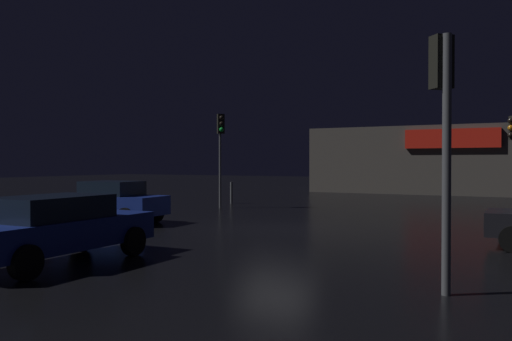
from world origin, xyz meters
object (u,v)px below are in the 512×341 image
(traffic_signal_main, at_px, (221,137))
(traffic_signal_cross_left, at_px, (443,111))
(car_crossing, at_px, (56,227))
(store_building, at_px, (461,160))
(car_near, at_px, (111,201))

(traffic_signal_main, height_order, traffic_signal_cross_left, traffic_signal_main)
(traffic_signal_cross_left, relative_size, car_crossing, 0.92)
(traffic_signal_cross_left, bearing_deg, car_crossing, -171.50)
(store_building, xyz_separation_m, traffic_signal_cross_left, (3.99, -31.82, 0.70))
(store_building, xyz_separation_m, car_near, (-8.26, -26.59, -1.54))
(car_crossing, bearing_deg, store_building, 83.44)
(traffic_signal_cross_left, bearing_deg, traffic_signal_main, 134.41)
(traffic_signal_cross_left, relative_size, car_near, 1.04)
(car_near, bearing_deg, traffic_signal_main, 88.72)
(car_near, bearing_deg, car_crossing, -55.04)
(car_crossing, bearing_deg, traffic_signal_main, 107.71)
(store_building, height_order, car_crossing, store_building)
(store_building, distance_m, traffic_signal_cross_left, 32.08)
(traffic_signal_cross_left, bearing_deg, car_near, 156.87)
(store_building, distance_m, car_near, 27.89)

